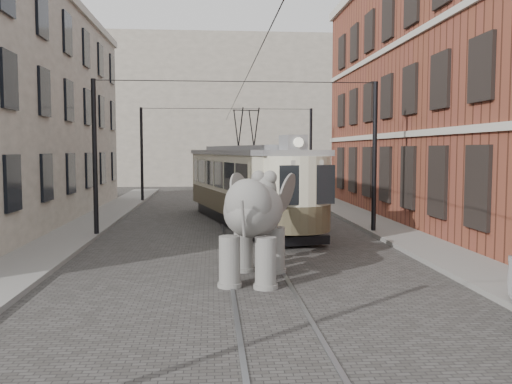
{
  "coord_description": "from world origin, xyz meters",
  "views": [
    {
      "loc": [
        -1.2,
        -15.2,
        3.35
      ],
      "look_at": [
        0.11,
        0.92,
        2.1
      ],
      "focal_mm": 38.56,
      "sensor_mm": 36.0,
      "label": 1
    }
  ],
  "objects": [
    {
      "name": "catenary",
      "position": [
        -0.2,
        5.0,
        3.0
      ],
      "size": [
        11.0,
        30.2,
        6.0
      ],
      "primitive_type": null,
      "color": "black",
      "rests_on": "ground"
    },
    {
      "name": "brick_building",
      "position": [
        11.0,
        9.0,
        6.0
      ],
      "size": [
        8.0,
        26.0,
        12.0
      ],
      "primitive_type": "cube",
      "color": "brown",
      "rests_on": "ground"
    },
    {
      "name": "tram_rails",
      "position": [
        0.0,
        0.0,
        0.01
      ],
      "size": [
        1.54,
        80.0,
        0.02
      ],
      "primitive_type": null,
      "color": "slate",
      "rests_on": "ground"
    },
    {
      "name": "distant_block",
      "position": [
        0.0,
        40.0,
        7.0
      ],
      "size": [
        28.0,
        10.0,
        14.0
      ],
      "primitive_type": "cube",
      "color": "gray",
      "rests_on": "ground"
    },
    {
      "name": "tram",
      "position": [
        0.34,
        9.26,
        2.57
      ],
      "size": [
        5.47,
        13.22,
        5.14
      ],
      "primitive_type": null,
      "rotation": [
        0.0,
        0.0,
        0.22
      ],
      "color": "beige",
      "rests_on": "ground"
    },
    {
      "name": "sidewalk_left",
      "position": [
        -6.5,
        0.0,
        0.07
      ],
      "size": [
        2.0,
        60.0,
        0.15
      ],
      "primitive_type": "cube",
      "color": "slate",
      "rests_on": "ground"
    },
    {
      "name": "sidewalk_right",
      "position": [
        6.0,
        0.0,
        0.07
      ],
      "size": [
        2.0,
        60.0,
        0.15
      ],
      "primitive_type": "cube",
      "color": "slate",
      "rests_on": "ground"
    },
    {
      "name": "elephant",
      "position": [
        -0.13,
        -1.24,
        1.39
      ],
      "size": [
        3.54,
        5.02,
        2.78
      ],
      "primitive_type": null,
      "rotation": [
        0.0,
        0.0,
        -0.25
      ],
      "color": "slate",
      "rests_on": "ground"
    },
    {
      "name": "ground",
      "position": [
        0.0,
        0.0,
        0.0
      ],
      "size": [
        120.0,
        120.0,
        0.0
      ],
      "primitive_type": "plane",
      "color": "#413E3C"
    }
  ]
}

